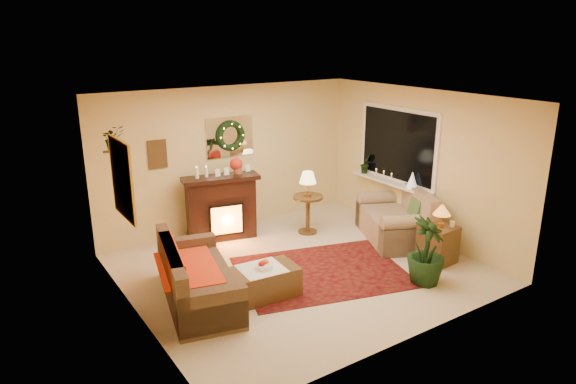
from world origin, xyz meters
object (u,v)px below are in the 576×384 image
sofa (198,271)px  coffee_table (262,282)px  loveseat (394,216)px  end_table_square (438,246)px  fireplace (221,209)px  side_table_round (308,216)px

sofa → coffee_table: bearing=-12.8°
loveseat → end_table_square: size_ratio=2.67×
fireplace → loveseat: (2.50, -1.69, -0.13)m
sofa → loveseat: (3.75, 0.14, -0.01)m
fireplace → loveseat: fireplace is taller
side_table_round → loveseat: bearing=-44.6°
sofa → loveseat: 3.75m
sofa → end_table_square: (3.65, -0.93, -0.16)m
sofa → side_table_round: 2.93m
loveseat → end_table_square: loveseat is taller
sofa → end_table_square: 3.76m
sofa → fireplace: fireplace is taller
fireplace → end_table_square: 3.66m
loveseat → side_table_round: 1.53m
coffee_table → side_table_round: bearing=44.3°
fireplace → side_table_round: 1.56m
sofa → end_table_square: size_ratio=3.20×
coffee_table → loveseat: bearing=14.3°
fireplace → side_table_round: bearing=-11.2°
sofa → side_table_round: (2.67, 1.21, -0.10)m
side_table_round → end_table_square: bearing=-65.4°
end_table_square → loveseat: bearing=84.3°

